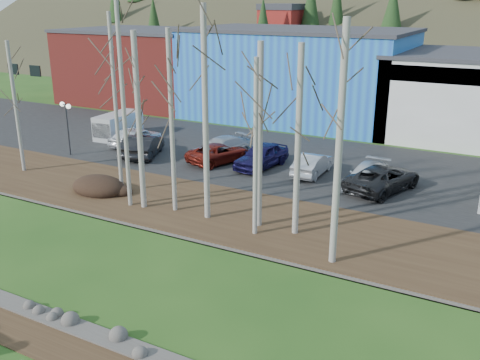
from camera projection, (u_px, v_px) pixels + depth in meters
The scene contains 31 objects.
dirt_strip at pixel (36, 336), 18.07m from camera, with size 80.00×1.80×0.03m, color #382616.
near_bank_rocks at pixel (59, 322), 18.90m from camera, with size 80.00×0.80×0.50m, color #47423D, non-canonical shape.
river at pixel (133, 272), 22.31m from camera, with size 80.00×8.00×0.90m, color black, non-canonical shape.
far_bank_rocks at pixel (188, 236), 25.73m from camera, with size 80.00×0.80×0.46m, color #47423D, non-canonical shape.
far_bank at pixel (222, 213), 28.36m from camera, with size 80.00×7.00×0.15m, color #382616.
parking_lot at pixel (298, 162), 37.10m from camera, with size 80.00×14.00×0.14m, color black.
building_brick at pixel (145, 66), 58.37m from camera, with size 16.32×12.24×7.80m.
building_blue at pixel (298, 74), 50.15m from camera, with size 20.40×12.24×8.30m.
dirt_mound at pixel (99, 186), 31.19m from camera, with size 3.43×2.42×0.67m, color black.
birch_0 at pixel (16, 108), 33.80m from camera, with size 0.23×0.23×8.30m.
birch_1 at pixel (116, 106), 29.75m from camera, with size 0.22×0.22×10.07m.
birch_2 at pixel (139, 123), 27.49m from camera, with size 0.29×0.29×9.25m.
birch_3 at pixel (124, 107), 27.50m from camera, with size 0.22×0.22×10.85m.
birch_4 at pixel (205, 117), 25.91m from camera, with size 0.30×0.30×10.54m.
birch_5 at pixel (172, 124), 27.05m from camera, with size 0.24×0.24×9.39m.
birch_6 at pixel (256, 150), 24.36m from camera, with size 0.22×0.22×8.32m.
birch_7 at pixel (339, 148), 21.34m from camera, with size 0.30×0.30×10.08m.
birch_8 at pixel (298, 143), 24.34m from camera, with size 0.29×0.29×8.92m.
birch_10 at pixel (260, 138), 25.22m from camera, with size 0.29×0.29×8.92m.
street_lamp at pixel (66, 114), 37.68m from camera, with size 1.37×0.76×3.78m.
car_0 at pixel (132, 136), 40.97m from camera, with size 1.68×4.18×1.42m, color white.
car_1 at pixel (146, 146), 38.12m from camera, with size 1.59×4.55×1.50m, color black.
car_2 at pixel (219, 153), 36.71m from camera, with size 2.20×4.77×1.33m, color maroon.
car_3 at pixel (221, 148), 37.66m from camera, with size 2.03×5.00×1.45m, color #A6A9AD.
car_4 at pixel (261, 156), 35.54m from camera, with size 1.88×4.67×1.59m, color #171344.
car_5 at pixel (313, 164), 34.12m from camera, with size 1.46×4.20×1.38m, color silver.
car_6 at pixel (383, 178), 31.27m from camera, with size 2.49×5.39×1.50m, color black.
car_7 at pixel (367, 176), 31.97m from camera, with size 1.85×4.55×1.32m, color silver.
car_8 at pixel (139, 137), 40.68m from camera, with size 1.68×4.18×1.42m, color white.
car_9 at pixel (138, 145), 38.42m from camera, with size 1.59×4.55×1.50m, color black.
van_grey at pixel (117, 126), 43.21m from camera, with size 2.11×4.50×1.92m.
Camera 1 is at (13.42, -8.14, 10.84)m, focal length 40.00 mm.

